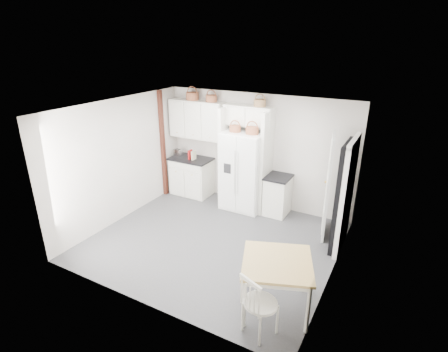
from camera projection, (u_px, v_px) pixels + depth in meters
The scene contains 27 objects.
floor at pixel (214, 241), 6.85m from camera, with size 4.50×4.50×0.00m, color #3A3A3B.
ceiling at pixel (212, 108), 5.89m from camera, with size 4.50×4.50×0.00m, color white.
wall_back at pixel (257, 151), 8.00m from camera, with size 4.50×4.50×0.00m, color #BBB3AB.
wall_left at pixel (121, 160), 7.38m from camera, with size 4.00×4.00×0.00m, color #BBB3AB.
wall_right at pixel (339, 206), 5.37m from camera, with size 4.00×4.00×0.00m, color #BBB3AB.
refrigerator at pixel (244, 171), 7.92m from camera, with size 0.94×0.75×1.81m, color white.
base_cab_left at pixel (192, 177), 8.79m from camera, with size 0.98×0.62×0.91m, color white.
base_cab_right at pixel (277, 196), 7.78m from camera, with size 0.49×0.59×0.86m, color white.
dining_table at pixel (276, 285), 5.02m from camera, with size 0.96×0.96×0.80m, color #A58740.
windsor_chair at pixel (260, 303), 4.56m from camera, with size 0.47×0.43×0.97m, color white.
counter_left at pixel (191, 159), 8.62m from camera, with size 1.02×0.66×0.04m, color black.
counter_right at pixel (279, 177), 7.62m from camera, with size 0.53×0.63×0.04m, color black.
toaster at pixel (178, 152), 8.76m from camera, with size 0.24×0.14×0.16m, color silver.
cookbook_red at pixel (190, 155), 8.49m from camera, with size 0.03×0.15×0.23m, color #AD1313.
cookbook_cream at pixel (194, 155), 8.45m from camera, with size 0.03×0.15×0.22m, color beige.
basket_upper_b at pixel (192, 96), 8.17m from camera, with size 0.31×0.31×0.18m, color brown.
basket_upper_c at pixel (211, 98), 7.94m from camera, with size 0.27×0.27×0.15m, color brown.
basket_bridge_b at pixel (260, 103), 7.41m from camera, with size 0.26×0.26×0.15m, color brown.
basket_fridge_a at pixel (235, 129), 7.56m from camera, with size 0.26×0.26×0.14m, color brown.
basket_fridge_b at pixel (252, 131), 7.38m from camera, with size 0.28×0.28×0.15m, color brown.
upper_cabinet at pixel (197, 120), 8.31m from camera, with size 1.40×0.34×0.90m, color white.
bridge_cabinet at pixel (249, 116), 7.63m from camera, with size 1.12×0.34×0.45m, color white.
fridge_panel_left at pixel (226, 156), 8.11m from camera, with size 0.08×0.60×2.30m, color white.
fridge_panel_right at pixel (266, 163), 7.65m from camera, with size 0.08×0.60×2.30m, color white.
trim_post at pixel (163, 145), 8.45m from camera, with size 0.09×0.09×2.60m, color #35150E.
doorway_void at pixel (344, 197), 6.32m from camera, with size 0.18×0.85×2.05m, color black.
door_slab at pixel (328, 187), 6.76m from camera, with size 0.80×0.04×2.05m, color white.
Camera 1 is at (3.01, -5.08, 3.71)m, focal length 28.00 mm.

